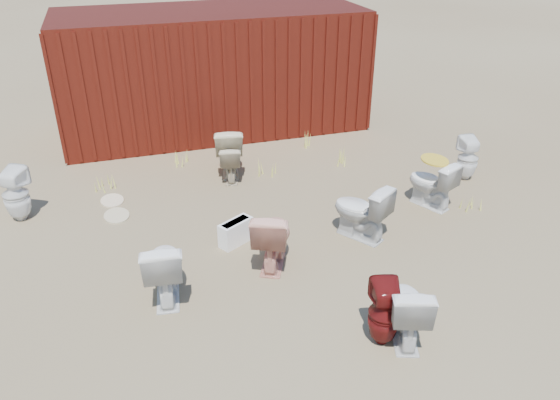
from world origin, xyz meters
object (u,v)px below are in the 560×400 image
object	(u,v)px
toilet_front_a	(164,268)
toilet_front_maroon	(384,313)
shipping_container	(213,70)
toilet_front_c	(406,309)
toilet_front_e	(361,211)
toilet_front_pink	(272,237)
toilet_back_yellowlid	(431,183)
toilet_back_a	(16,194)
toilet_back_beige_right	(231,162)
loose_tank	(236,232)
toilet_back_e	(468,158)
toilet_back_beige_left	(229,150)

from	to	relation	value
toilet_front_a	toilet_front_maroon	world-z (taller)	toilet_front_a
shipping_container	toilet_front_maroon	xyz separation A→B (m)	(0.39, -7.04, -0.82)
toilet_front_c	toilet_front_e	world-z (taller)	toilet_front_e
shipping_container	toilet_front_pink	xyz separation A→B (m)	(-0.32, -5.28, -0.78)
toilet_front_a	toilet_back_yellowlid	size ratio (longest dim) A/B	1.09
toilet_front_c	toilet_back_yellowlid	size ratio (longest dim) A/B	1.01
toilet_back_yellowlid	shipping_container	bearing A→B (deg)	-85.77
toilet_front_c	toilet_front_e	distance (m)	2.09
toilet_back_a	toilet_back_beige_right	world-z (taller)	toilet_back_a
toilet_back_yellowlid	toilet_front_a	bearing A→B (deg)	-10.57
shipping_container	toilet_front_pink	distance (m)	5.35
toilet_front_e	loose_tank	size ratio (longest dim) A/B	1.66
shipping_container	toilet_front_a	size ratio (longest dim) A/B	7.15
toilet_front_a	toilet_front_pink	xyz separation A→B (m)	(1.42, 0.28, -0.00)
loose_tank	toilet_front_e	bearing A→B (deg)	-41.78
shipping_container	toilet_back_a	bearing A→B (deg)	-139.90
toilet_front_maroon	loose_tank	bearing A→B (deg)	-51.35
toilet_front_c	toilet_back_a	xyz separation A→B (m)	(-4.24, 4.02, 0.03)
toilet_front_c	toilet_back_yellowlid	bearing A→B (deg)	-106.59
toilet_back_a	toilet_back_e	size ratio (longest dim) A/B	1.09
toilet_back_beige_left	loose_tank	size ratio (longest dim) A/B	1.72
loose_tank	toilet_front_pink	bearing A→B (deg)	-91.32
toilet_front_c	toilet_back_e	world-z (taller)	toilet_front_c
shipping_container	toilet_back_a	xyz separation A→B (m)	(-3.60, -3.03, -0.78)
toilet_front_pink	toilet_back_yellowlid	world-z (taller)	toilet_front_pink
toilet_front_a	toilet_back_a	distance (m)	3.14
toilet_back_beige_right	toilet_back_yellowlid	distance (m)	3.32
shipping_container	toilet_front_a	bearing A→B (deg)	-107.32
toilet_back_beige_right	toilet_back_a	bearing A→B (deg)	19.87
toilet_front_c	toilet_back_e	distance (m)	4.38
toilet_back_e	toilet_front_pink	bearing A→B (deg)	25.42
toilet_front_e	toilet_front_c	bearing A→B (deg)	45.13
toilet_front_c	toilet_front_a	bearing A→B (deg)	-12.89
toilet_back_e	loose_tank	world-z (taller)	toilet_back_e
loose_tank	toilet_front_a	bearing A→B (deg)	-169.84
toilet_front_a	toilet_front_pink	bearing A→B (deg)	-161.88
shipping_container	loose_tank	size ratio (longest dim) A/B	12.00
toilet_front_maroon	toilet_back_beige_right	distance (m)	4.43
toilet_front_e	toilet_back_a	bearing A→B (deg)	-56.42
shipping_container	toilet_front_a	distance (m)	5.88
toilet_front_a	loose_tank	size ratio (longest dim) A/B	1.68
toilet_front_pink	toilet_front_maroon	size ratio (longest dim) A/B	1.10
shipping_container	toilet_back_beige_left	size ratio (longest dim) A/B	6.98
toilet_front_e	toilet_back_beige_left	bearing A→B (deg)	-97.53
toilet_back_beige_left	shipping_container	bearing A→B (deg)	-84.06
toilet_back_yellowlid	loose_tank	xyz separation A→B (m)	(-3.15, -0.16, -0.21)
toilet_front_maroon	toilet_back_yellowlid	bearing A→B (deg)	-114.71
toilet_front_maroon	toilet_front_a	bearing A→B (deg)	-19.93
toilet_front_maroon	loose_tank	size ratio (longest dim) A/B	1.53
toilet_back_a	loose_tank	xyz separation A→B (m)	(2.94, -1.62, -0.24)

